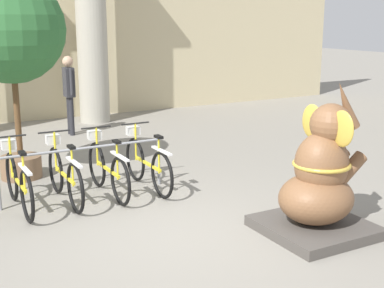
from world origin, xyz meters
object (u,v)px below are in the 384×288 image
Objects in this scene: bicycle_2 at (107,168)px; bicycle_3 at (147,163)px; elephant_statue at (320,182)px; person_pedestrian at (69,87)px; potted_tree at (11,34)px; bicycle_0 at (18,181)px; bicycle_1 at (64,174)px.

bicycle_2 and bicycle_3 have the same top height.
bicycle_2 is at bearing 124.44° from elephant_statue.
bicycle_3 is at bearing -0.41° from bicycle_2.
potted_tree is at bearing -120.59° from person_pedestrian.
potted_tree is at bearing 77.49° from bicycle_0.
bicycle_1 is at bearing 179.90° from bicycle_2.
bicycle_3 is 4.54m from person_pedestrian.
bicycle_0 is 1.00× the size of bicycle_2.
person_pedestrian is (2.08, 4.51, 0.68)m from bicycle_0.
elephant_statue reaches higher than bicycle_2.
elephant_statue is 5.36m from potted_tree.
bicycle_3 is 2.92m from elephant_statue.
potted_tree is at bearing 101.20° from bicycle_1.
bicycle_0 is 4.12m from elephant_statue.
bicycle_0 is 0.66m from bicycle_1.
bicycle_0 and bicycle_2 have the same top height.
bicycle_1 is 1.00× the size of bicycle_2.
bicycle_2 is 3.24m from elephant_statue.
bicycle_0 is 1.00× the size of bicycle_3.
person_pedestrian is (1.42, 4.48, 0.68)m from bicycle_1.
elephant_statue is at bearing -81.49° from person_pedestrian.
person_pedestrian is at bearing 65.23° from bicycle_0.
person_pedestrian is 3.63m from potted_tree.
bicycle_3 is at bearing 0.51° from bicycle_0.
bicycle_2 is at bearing -58.16° from potted_tree.
person_pedestrian is (0.10, 4.49, 0.68)m from bicycle_3.
bicycle_1 and bicycle_2 have the same top height.
potted_tree reaches higher than bicycle_0.
bicycle_1 is 2.54m from potted_tree.
elephant_statue is 0.58× the size of potted_tree.
bicycle_0 is 1.98m from bicycle_3.
person_pedestrian is at bearing 80.40° from bicycle_2.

